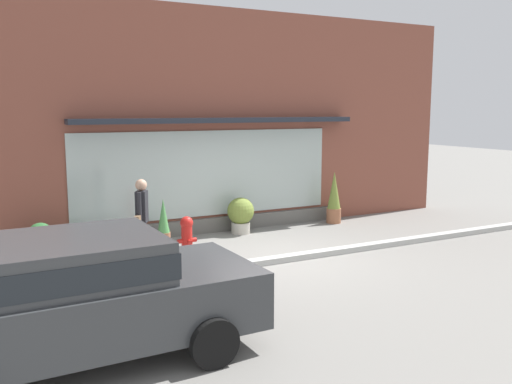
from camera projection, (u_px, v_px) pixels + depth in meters
ground_plane at (280, 259)px, 11.33m from camera, size 60.00×60.00×0.00m
curb_strip at (285, 258)px, 11.15m from camera, size 14.00×0.24×0.12m
storefront at (216, 124)px, 13.72m from camera, size 14.00×0.81×5.48m
fire_hydrant at (187, 238)px, 11.13m from camera, size 0.40×0.37×0.92m
pedestrian_with_handbag at (142, 215)px, 10.81m from camera, size 0.41×0.58×1.70m
parked_car_dark_gray at (70, 293)px, 6.59m from camera, size 4.45×2.14×1.55m
potted_plant_window_left at (163, 223)px, 12.48m from camera, size 0.30×0.30×1.05m
potted_plant_by_entrance at (84, 240)px, 11.81m from camera, size 0.41×0.41×0.53m
potted_plant_doorstep at (241, 214)px, 13.60m from camera, size 0.66×0.66×0.89m
potted_plant_corner_tall at (334, 199)px, 14.82m from camera, size 0.39×0.39×1.39m
potted_plant_window_center at (41, 241)px, 11.33m from camera, size 0.53×0.53×0.75m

